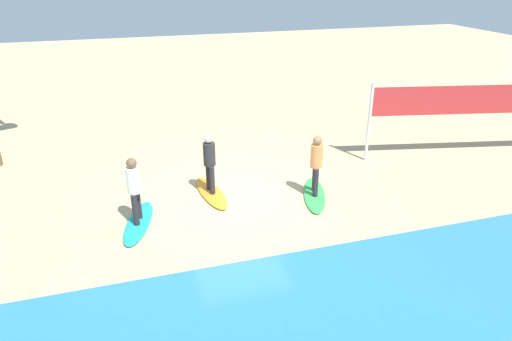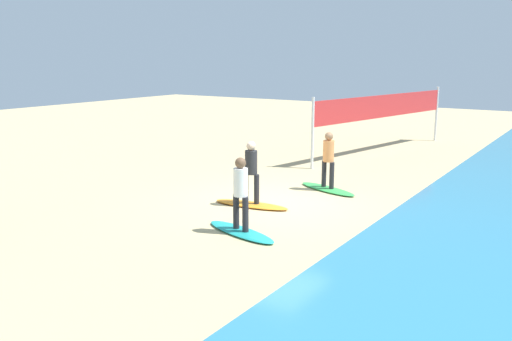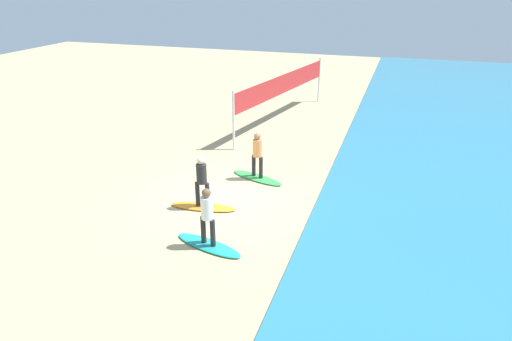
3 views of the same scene
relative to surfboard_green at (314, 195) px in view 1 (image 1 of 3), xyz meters
name	(u,v)px [view 1 (image 1 of 3)]	position (x,y,z in m)	size (l,w,h in m)	color
ground_plane	(237,196)	(2.00, -0.61, -0.04)	(60.00, 60.00, 0.00)	tan
surfboard_green	(314,195)	(0.00, 0.00, 0.00)	(2.10, 0.56, 0.09)	green
surfer_green	(316,161)	(0.00, 0.00, 0.99)	(0.32, 0.44, 1.64)	#232328
surfboard_orange	(211,193)	(2.65, -0.93, 0.00)	(2.10, 0.56, 0.09)	orange
surfer_orange	(209,159)	(2.65, -0.93, 0.99)	(0.32, 0.46, 1.64)	#232328
surfboard_teal	(139,222)	(4.65, 0.12, 0.00)	(2.10, 0.56, 0.09)	teal
surfer_teal	(134,186)	(4.65, 0.12, 0.99)	(0.32, 0.45, 1.64)	#232328
volleyball_net	(512,102)	(-6.97, -0.93, 1.74)	(8.91, 1.95, 2.50)	silver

